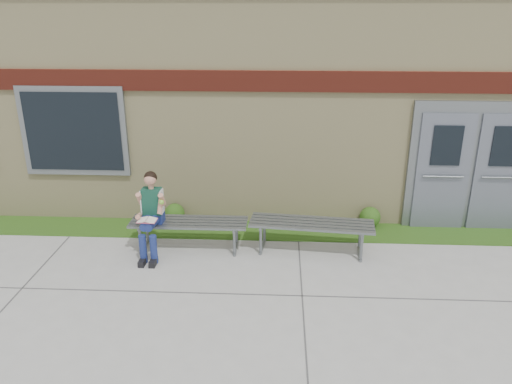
{
  "coord_description": "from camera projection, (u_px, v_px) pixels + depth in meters",
  "views": [
    {
      "loc": [
        0.66,
        -5.51,
        3.81
      ],
      "look_at": [
        0.29,
        1.7,
        1.09
      ],
      "focal_mm": 35.0,
      "sensor_mm": 36.0,
      "label": 1
    }
  ],
  "objects": [
    {
      "name": "ground",
      "position": [
        227.0,
        315.0,
        6.53
      ],
      "size": [
        80.0,
        80.0,
        0.0
      ],
      "primitive_type": "plane",
      "color": "#9E9E99",
      "rests_on": "ground"
    },
    {
      "name": "grass_strip",
      "position": [
        242.0,
        230.0,
        8.95
      ],
      "size": [
        16.0,
        0.8,
        0.02
      ],
      "primitive_type": "cube",
      "color": "#2B5115",
      "rests_on": "ground"
    },
    {
      "name": "school_building",
      "position": [
        252.0,
        84.0,
        11.38
      ],
      "size": [
        16.2,
        6.22,
        4.2
      ],
      "color": "beige",
      "rests_on": "ground"
    },
    {
      "name": "bench_left",
      "position": [
        189.0,
        227.0,
        8.17
      ],
      "size": [
        1.91,
        0.53,
        0.49
      ],
      "rotation": [
        0.0,
        0.0,
        0.0
      ],
      "color": "slate",
      "rests_on": "ground"
    },
    {
      "name": "bench_right",
      "position": [
        311.0,
        229.0,
        8.07
      ],
      "size": [
        2.04,
        0.75,
        0.52
      ],
      "rotation": [
        0.0,
        0.0,
        -0.1
      ],
      "color": "slate",
      "rests_on": "ground"
    },
    {
      "name": "girl",
      "position": [
        151.0,
        212.0,
        7.89
      ],
      "size": [
        0.47,
        0.78,
        1.36
      ],
      "rotation": [
        0.0,
        0.0,
        -0.03
      ],
      "color": "navy",
      "rests_on": "ground"
    },
    {
      "name": "shrub_mid",
      "position": [
        175.0,
        213.0,
        9.18
      ],
      "size": [
        0.37,
        0.37,
        0.37
      ],
      "primitive_type": "sphere",
      "color": "#2B5115",
      "rests_on": "grass_strip"
    },
    {
      "name": "shrub_east",
      "position": [
        370.0,
        217.0,
        9.01
      ],
      "size": [
        0.37,
        0.37,
        0.37
      ],
      "primitive_type": "sphere",
      "color": "#2B5115",
      "rests_on": "grass_strip"
    }
  ]
}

